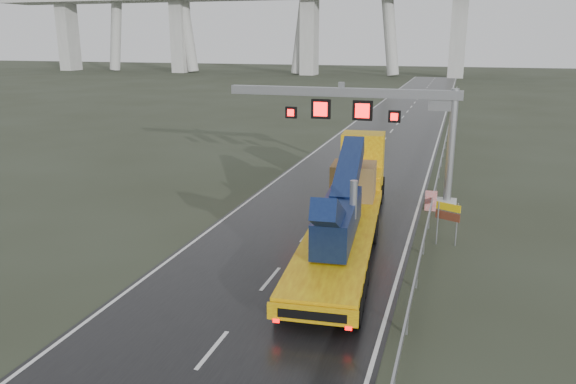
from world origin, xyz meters
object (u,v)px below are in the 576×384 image
(exit_sign_pair, at_px, (448,215))
(striped_barrier, at_px, (431,201))
(heavy_haul_truck, at_px, (351,194))
(sign_gantry, at_px, (374,112))

(exit_sign_pair, bearing_deg, striped_barrier, 125.52)
(heavy_haul_truck, relative_size, striped_barrier, 17.96)
(sign_gantry, relative_size, heavy_haul_truck, 0.71)
(striped_barrier, bearing_deg, heavy_haul_truck, -133.03)
(exit_sign_pair, distance_m, striped_barrier, 6.06)
(sign_gantry, xyz_separation_m, striped_barrier, (3.90, -1.52, -5.03))
(heavy_haul_truck, height_order, exit_sign_pair, heavy_haul_truck)
(sign_gantry, height_order, exit_sign_pair, sign_gantry)
(sign_gantry, xyz_separation_m, heavy_haul_truck, (-0.16, -6.15, -3.71))
(sign_gantry, distance_m, heavy_haul_truck, 7.18)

